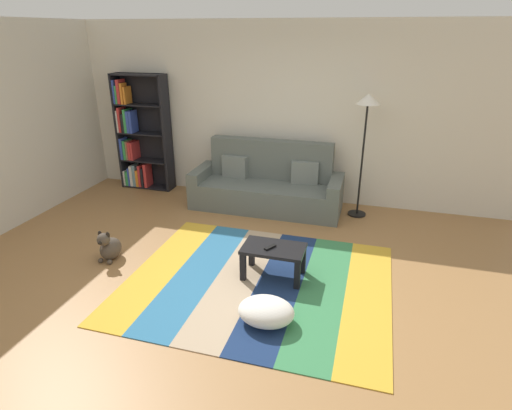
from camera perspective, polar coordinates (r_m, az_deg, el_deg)
name	(u,v)px	position (r m, az deg, el deg)	size (l,w,h in m)	color
ground_plane	(236,275)	(4.79, -2.75, -9.45)	(14.00, 14.00, 0.00)	#9E7042
back_wall	(287,114)	(6.63, 4.25, 12.21)	(6.80, 0.10, 2.70)	silver
left_wall	(15,124)	(6.70, -29.79, 9.44)	(0.10, 5.50, 2.70)	beige
rug	(258,282)	(4.66, 0.26, -10.35)	(2.80, 2.38, 0.01)	gold
couch	(267,186)	(6.44, 1.53, 2.58)	(2.26, 0.80, 1.00)	#59605B
bookshelf	(138,137)	(7.43, -15.66, 8.80)	(0.90, 0.28, 1.91)	black
coffee_table	(274,253)	(4.62, 2.39, -6.53)	(0.68, 0.41, 0.36)	black
pouf	(266,311)	(4.03, 1.38, -14.21)	(0.53, 0.42, 0.24)	white
dog	(109,247)	(5.31, -19.24, -5.41)	(0.22, 0.35, 0.40)	#473D33
standing_lamp	(367,116)	(6.02, 14.75, 11.63)	(0.32, 0.32, 1.76)	black
tv_remote	(270,247)	(4.56, 1.92, -5.73)	(0.04, 0.15, 0.02)	black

